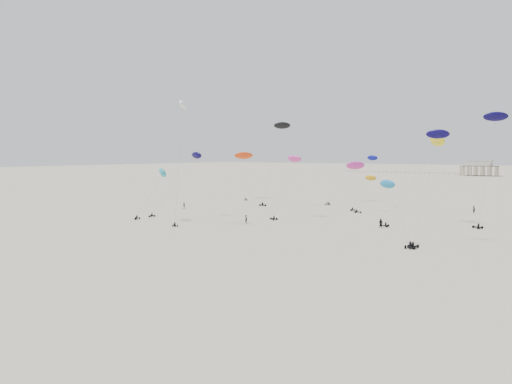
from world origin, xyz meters
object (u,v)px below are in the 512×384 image
Objects in this scene: spectator_0 at (246,223)px; rig_0 at (186,170)px; pavilion_main at (479,169)px; rig_8 at (289,173)px.

rig_0 is at bearing 27.70° from spectator_0.
spectator_0 is at bearing -89.02° from pavilion_main.
rig_0 is 21.86m from spectator_0.
spectator_0 is (18.98, -2.57, -10.53)m from rig_0.
rig_0 is (-14.58, -254.91, 6.30)m from pavilion_main.
rig_8 is (6.50, -243.88, 5.82)m from pavilion_main.
rig_0 is 7.87× the size of spectator_0.
spectator_0 is at bearing -175.05° from rig_8.
rig_0 is 1.12× the size of rig_8.
rig_0 reaches higher than pavilion_main.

